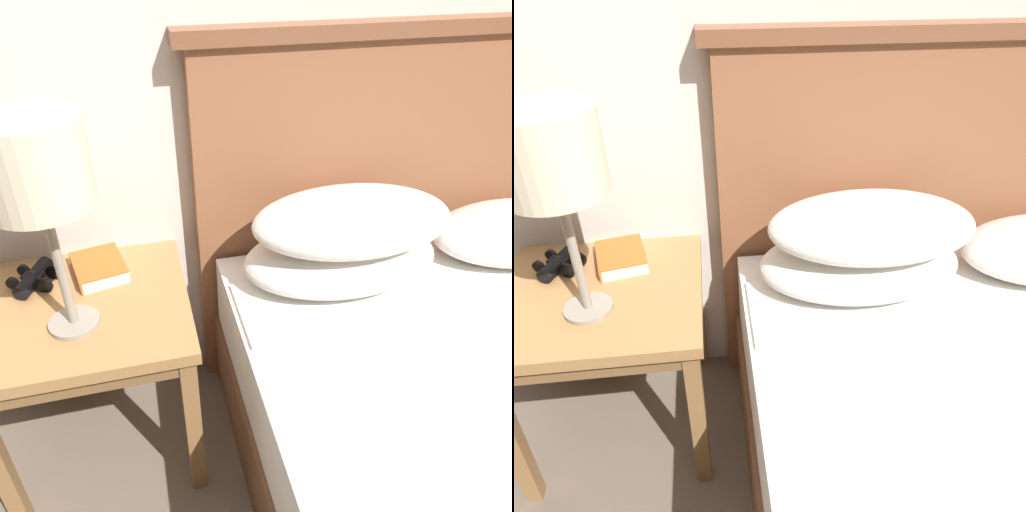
{
  "view_description": "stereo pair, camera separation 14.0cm",
  "coord_description": "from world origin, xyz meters",
  "views": [
    {
      "loc": [
        -0.28,
        -0.4,
        1.45
      ],
      "look_at": [
        0.0,
        0.73,
        0.68
      ],
      "focal_mm": 35.0,
      "sensor_mm": 36.0,
      "label": 1
    },
    {
      "loc": [
        -0.15,
        -0.42,
        1.45
      ],
      "look_at": [
        0.0,
        0.73,
        0.68
      ],
      "focal_mm": 35.0,
      "sensor_mm": 36.0,
      "label": 2
    }
  ],
  "objects": [
    {
      "name": "book_on_nightstand",
      "position": [
        -0.44,
        0.9,
        0.6
      ],
      "size": [
        0.18,
        0.21,
        0.04
      ],
      "color": "silver",
      "rests_on": "nightstand"
    },
    {
      "name": "table_lamp",
      "position": [
        -0.5,
        0.68,
        1.02
      ],
      "size": [
        0.24,
        0.24,
        0.55
      ],
      "color": "gray",
      "rests_on": "nightstand"
    },
    {
      "name": "binoculars_pair",
      "position": [
        -0.62,
        0.89,
        0.6
      ],
      "size": [
        0.16,
        0.16,
        0.05
      ],
      "color": "black",
      "rests_on": "nightstand"
    },
    {
      "name": "nightstand",
      "position": [
        -0.49,
        0.78,
        0.5
      ],
      "size": [
        0.58,
        0.58,
        0.58
      ],
      "color": "#AD7A47",
      "rests_on": "ground_plane"
    }
  ]
}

